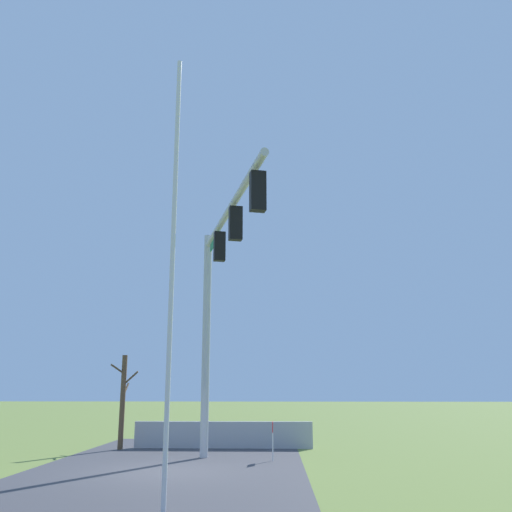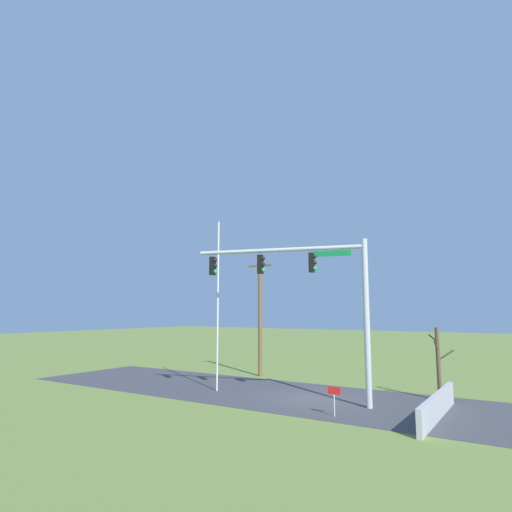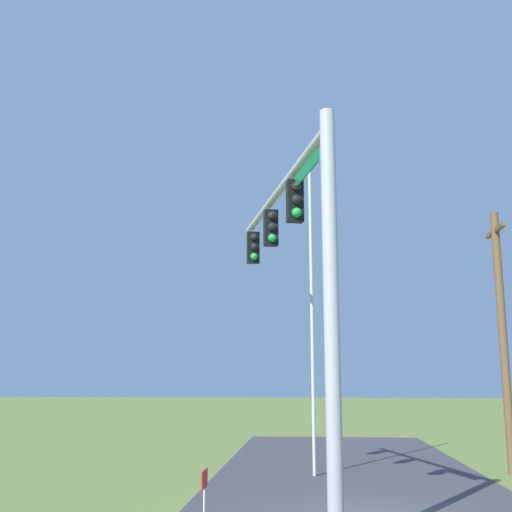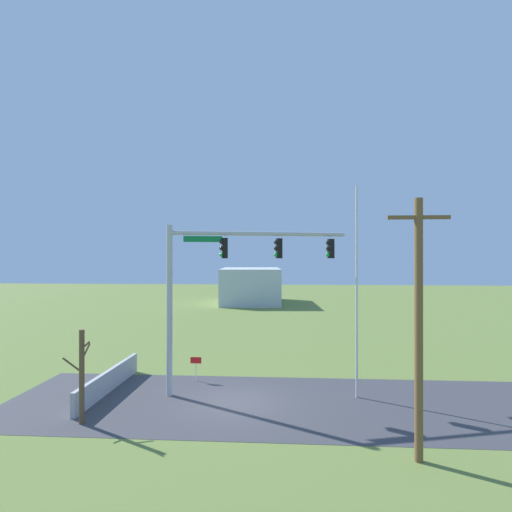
{
  "view_description": "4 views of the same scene",
  "coord_description": "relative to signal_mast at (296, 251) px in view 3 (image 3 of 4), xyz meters",
  "views": [
    {
      "loc": [
        -16.45,
        -3.13,
        2.32
      ],
      "look_at": [
        -1.05,
        -2.63,
        6.01
      ],
      "focal_mm": 38.55,
      "sensor_mm": 36.0,
      "label": 1
    },
    {
      "loc": [
        9.66,
        -20.59,
        4.35
      ],
      "look_at": [
        -2.09,
        -2.18,
        7.18
      ],
      "focal_mm": 30.25,
      "sensor_mm": 36.0,
      "label": 2
    },
    {
      "loc": [
        14.36,
        -1.12,
        2.88
      ],
      "look_at": [
        -0.67,
        -2.38,
        5.77
      ],
      "focal_mm": 44.53,
      "sensor_mm": 36.0,
      "label": 3
    },
    {
      "loc": [
        -2.22,
        18.59,
        6.33
      ],
      "look_at": [
        -0.74,
        -2.6,
        6.38
      ],
      "focal_mm": 30.17,
      "sensor_mm": 36.0,
      "label": 4
    }
  ],
  "objects": [
    {
      "name": "road_surface",
      "position": [
        -4.73,
        1.37,
        -5.6
      ],
      "size": [
        28.0,
        8.0,
        0.01
      ],
      "primitive_type": "cube",
      "color": "#3D3D42",
      "rests_on": "ground_plane"
    },
    {
      "name": "signal_mast",
      "position": [
        0.0,
        0.0,
        0.0
      ],
      "size": [
        8.35,
        2.47,
        7.8
      ],
      "color": "#B2B5BA",
      "rests_on": "ground_plane"
    },
    {
      "name": "flagpole",
      "position": [
        -6.12,
        0.34,
        -0.84
      ],
      "size": [
        0.1,
        0.1,
        9.54
      ],
      "primitive_type": "cylinder",
      "color": "silver",
      "rests_on": "ground_plane"
    },
    {
      "name": "open_sign",
      "position": [
        1.65,
        -1.69,
        -4.7
      ],
      "size": [
        0.56,
        0.04,
        1.22
      ],
      "color": "silver",
      "rests_on": "ground_plane"
    },
    {
      "name": "utility_pole",
      "position": [
        -7.05,
        6.34,
        -1.36
      ],
      "size": [
        1.9,
        0.26,
        8.16
      ],
      "color": "brown",
      "rests_on": "ground_plane"
    }
  ]
}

